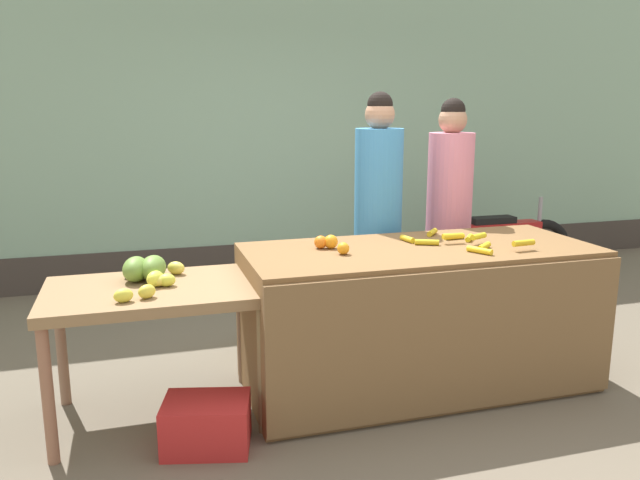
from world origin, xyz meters
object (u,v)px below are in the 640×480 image
Objects in this scene: vendor_woman_pink_shirt at (448,218)px; produce_crate at (207,424)px; produce_sack at (273,311)px; parked_motorcycle at (500,247)px; vendor_woman_blue_shirt at (378,222)px.

vendor_woman_pink_shirt is 4.09× the size of produce_crate.
produce_sack is (0.62, 1.20, 0.17)m from produce_crate.
produce_crate is 1.36m from produce_sack.
vendor_woman_pink_shirt is 3.01× the size of produce_sack.
produce_sack is at bearing -158.66° from parked_motorcycle.
vendor_woman_blue_shirt is 1.02× the size of vendor_woman_pink_shirt.
vendor_woman_blue_shirt is 4.19× the size of produce_crate.
vendor_woman_blue_shirt is at bearing 38.72° from produce_crate.
produce_sack is (-0.76, 0.09, -0.63)m from vendor_woman_blue_shirt.
parked_motorcycle reaches higher than produce_crate.
produce_crate is (-1.38, -1.10, -0.80)m from vendor_woman_blue_shirt.
parked_motorcycle is 2.64m from produce_sack.
produce_sack reaches higher than produce_crate.
vendor_woman_pink_shirt reaches higher than parked_motorcycle.
vendor_woman_blue_shirt is 1.15× the size of parked_motorcycle.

